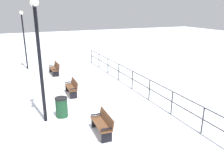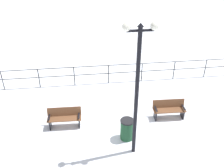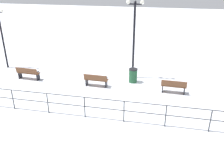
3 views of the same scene
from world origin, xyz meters
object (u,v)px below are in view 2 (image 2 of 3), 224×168
(bench_second, at_px, (64,117))
(lamppost_middle, at_px, (138,77))
(bench_third, at_px, (169,109))
(trash_bin, at_px, (127,129))

(bench_second, distance_m, lamppost_middle, 4.42)
(bench_second, xyz_separation_m, bench_third, (-0.03, 4.84, -0.01))
(bench_third, distance_m, trash_bin, 2.52)
(bench_second, height_order, trash_bin, trash_bin)
(trash_bin, bearing_deg, lamppost_middle, 9.66)
(bench_third, relative_size, trash_bin, 1.62)
(lamppost_middle, bearing_deg, bench_third, 133.19)
(bench_second, bearing_deg, lamppost_middle, 56.77)
(bench_second, relative_size, trash_bin, 1.60)
(bench_third, bearing_deg, bench_second, -87.35)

